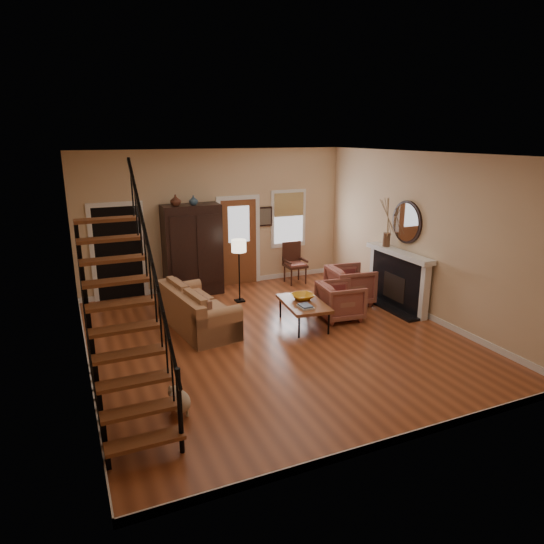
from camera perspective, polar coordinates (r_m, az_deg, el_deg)
name	(u,v)px	position (r m, az deg, el deg)	size (l,w,h in m)	color
room	(222,241)	(9.98, -5.86, 3.60)	(7.00, 7.33, 3.30)	#984926
staircase	(121,296)	(6.58, -17.32, -2.71)	(0.94, 2.80, 3.20)	brown
fireplace	(399,274)	(10.73, 14.77, -0.20)	(0.33, 1.95, 2.30)	black
armoire	(192,250)	(11.31, -9.35, 2.57)	(1.30, 0.60, 2.10)	black
vase_a	(176,200)	(10.93, -11.28, 8.27)	(0.24, 0.24, 0.25)	#4C2619
vase_b	(193,200)	(11.02, -9.23, 8.34)	(0.20, 0.20, 0.21)	#334C60
sofa	(197,309)	(9.45, -8.77, -4.29)	(0.89, 2.07, 0.77)	#AB754D
coffee_table	(303,314)	(9.51, 3.72, -4.92)	(0.74, 1.26, 0.48)	brown
bowl	(303,297)	(9.56, 3.61, -2.93)	(0.43, 0.43, 0.11)	orange
books	(305,306)	(9.12, 3.95, -4.04)	(0.23, 0.32, 0.06)	beige
armchair_left	(340,301)	(9.90, 8.05, -3.38)	(0.80, 0.83, 0.75)	maroon
armchair_right	(350,285)	(10.82, 9.19, -1.52)	(0.89, 0.91, 0.83)	maroon
floor_lamp	(239,271)	(10.72, -3.87, 0.11)	(0.32, 0.32, 1.41)	black
side_chair	(295,263)	(12.12, 2.75, 1.03)	(0.54, 0.54, 1.02)	#3C1D13
dog	(180,403)	(6.81, -10.80, -14.85)	(0.27, 0.46, 0.34)	tan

